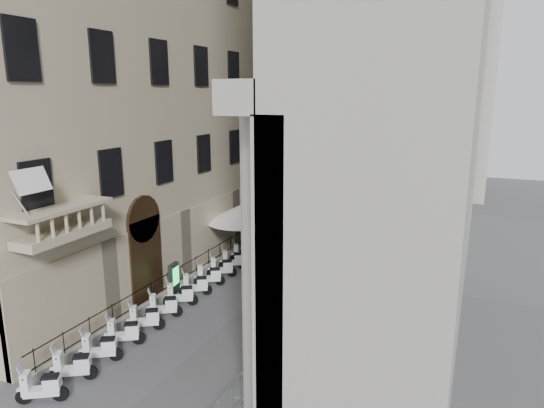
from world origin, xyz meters
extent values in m
cube|color=beige|center=(0.00, 48.00, 15.00)|extent=(22.00, 10.00, 30.00)
cylinder|color=white|center=(-5.14, 18.46, 1.21)|extent=(0.06, 0.06, 2.42)
cylinder|color=white|center=(-2.06, 18.46, 1.21)|extent=(0.06, 0.06, 2.42)
cylinder|color=white|center=(-5.14, 21.54, 1.21)|extent=(0.06, 0.06, 2.42)
cylinder|color=white|center=(-2.06, 21.54, 1.21)|extent=(0.06, 0.06, 2.42)
cube|color=silver|center=(-3.60, 20.00, 2.48)|extent=(3.31, 3.31, 0.13)
cone|color=silver|center=(-3.60, 20.00, 3.03)|extent=(4.41, 4.41, 1.10)
cylinder|color=gray|center=(-2.50, 21.68, 4.39)|extent=(0.16, 0.16, 8.77)
cylinder|color=gray|center=(-1.29, 21.16, 8.77)|extent=(2.46, 1.16, 0.12)
cube|color=gray|center=(-0.19, 20.68, 8.72)|extent=(0.60, 0.44, 0.16)
cube|color=black|center=(-4.20, 13.33, 0.85)|extent=(0.32, 0.83, 1.70)
cube|color=#19E54C|center=(-4.07, 13.34, 1.04)|extent=(0.10, 0.61, 0.95)
imported|color=black|center=(-0.11, 28.73, 0.97)|extent=(0.72, 0.49, 1.93)
imported|color=black|center=(2.36, 33.45, 0.81)|extent=(1.00, 0.98, 1.62)
imported|color=black|center=(-1.18, 27.12, 0.94)|extent=(0.98, 0.69, 1.89)
camera|label=1|loc=(10.15, -6.86, 10.52)|focal=32.00mm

